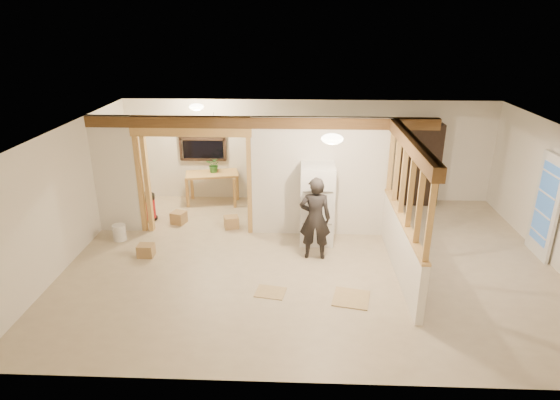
{
  "coord_description": "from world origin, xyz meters",
  "views": [
    {
      "loc": [
        -0.24,
        -7.92,
        4.3
      ],
      "look_at": [
        -0.58,
        0.4,
        1.05
      ],
      "focal_mm": 30.0,
      "sensor_mm": 36.0,
      "label": 1
    }
  ],
  "objects_px": {
    "shop_vac": "(146,207)",
    "bookshelf": "(418,165)",
    "work_table": "(213,188)",
    "woman": "(315,218)",
    "refrigerator": "(317,204)"
  },
  "relations": [
    {
      "from": "work_table",
      "to": "shop_vac",
      "type": "xyz_separation_m",
      "value": [
        -1.34,
        -1.08,
        -0.09
      ]
    },
    {
      "from": "refrigerator",
      "to": "bookshelf",
      "type": "height_order",
      "value": "bookshelf"
    },
    {
      "from": "refrigerator",
      "to": "woman",
      "type": "bearing_deg",
      "value": -94.71
    },
    {
      "from": "woman",
      "to": "work_table",
      "type": "relative_size",
      "value": 1.29
    },
    {
      "from": "refrigerator",
      "to": "shop_vac",
      "type": "distance_m",
      "value": 3.97
    },
    {
      "from": "work_table",
      "to": "shop_vac",
      "type": "bearing_deg",
      "value": -153.08
    },
    {
      "from": "woman",
      "to": "work_table",
      "type": "height_order",
      "value": "woman"
    },
    {
      "from": "bookshelf",
      "to": "woman",
      "type": "bearing_deg",
      "value": -131.49
    },
    {
      "from": "woman",
      "to": "shop_vac",
      "type": "distance_m",
      "value": 4.14
    },
    {
      "from": "woman",
      "to": "bookshelf",
      "type": "xyz_separation_m",
      "value": [
        2.57,
        2.91,
        0.19
      ]
    },
    {
      "from": "woman",
      "to": "shop_vac",
      "type": "height_order",
      "value": "woman"
    },
    {
      "from": "shop_vac",
      "to": "bookshelf",
      "type": "xyz_separation_m",
      "value": [
        6.34,
        1.27,
        0.69
      ]
    },
    {
      "from": "woman",
      "to": "shop_vac",
      "type": "relative_size",
      "value": 2.64
    },
    {
      "from": "work_table",
      "to": "shop_vac",
      "type": "relative_size",
      "value": 2.04
    },
    {
      "from": "shop_vac",
      "to": "bookshelf",
      "type": "height_order",
      "value": "bookshelf"
    }
  ]
}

